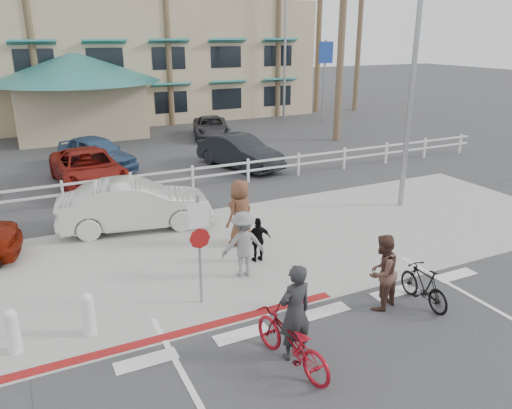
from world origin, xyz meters
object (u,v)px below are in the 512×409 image
bike_red (291,341)px  car_white_sedan (135,205)px  sign_post (199,245)px  bike_black (424,286)px

bike_red → car_white_sedan: (-0.93, 8.21, 0.23)m
sign_post → bike_red: size_ratio=1.41×
bike_black → car_white_sedan: size_ratio=0.33×
sign_post → bike_black: bearing=-26.8°
sign_post → bike_black: 5.15m
sign_post → car_white_sedan: (-0.25, 5.29, -0.68)m
sign_post → bike_red: (0.69, -2.92, -0.91)m
sign_post → bike_red: 3.13m
bike_red → sign_post: bearing=-86.2°
sign_post → bike_black: (4.52, -2.28, -0.98)m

